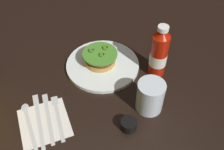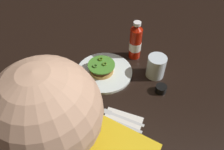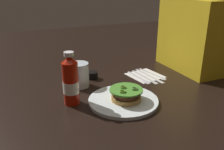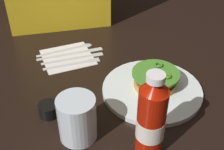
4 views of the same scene
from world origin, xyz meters
name	(u,v)px [view 2 (image 2 of 4)]	position (x,y,z in m)	size (l,w,h in m)	color
ground_plane	(139,78)	(0.00, 0.00, 0.00)	(3.00, 3.00, 0.00)	black
dinner_plate	(104,72)	(0.16, 0.05, 0.01)	(0.27, 0.27, 0.01)	white
burger_sandwich	(101,68)	(0.17, 0.06, 0.04)	(0.13, 0.13, 0.05)	#B78843
ketchup_bottle	(135,42)	(0.09, -0.13, 0.09)	(0.06, 0.06, 0.21)	#A81706
water_glass	(156,67)	(-0.05, -0.06, 0.05)	(0.09, 0.09, 0.11)	silver
condiment_cup	(161,89)	(-0.12, 0.03, 0.02)	(0.05, 0.05, 0.03)	black
napkin	(120,127)	(-0.04, 0.28, 0.00)	(0.15, 0.15, 0.00)	silver
fork_utensil	(119,116)	(-0.02, 0.24, 0.00)	(0.18, 0.03, 0.00)	silver
butter_knife	(115,121)	(-0.02, 0.27, 0.00)	(0.20, 0.03, 0.00)	silver
steak_knife	(112,127)	(-0.02, 0.30, 0.00)	(0.22, 0.04, 0.00)	silver
spoon_utensil	(109,134)	(-0.02, 0.33, 0.00)	(0.19, 0.05, 0.00)	silver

